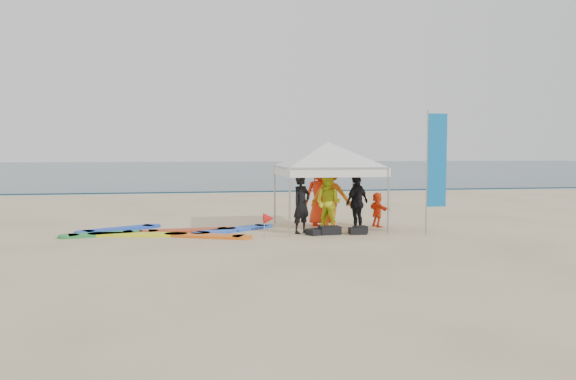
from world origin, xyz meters
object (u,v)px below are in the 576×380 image
(person_orange_b, at_px, (320,195))
(canopy_tent, at_px, (328,142))
(marker_pennant, at_px, (269,218))
(person_seated, at_px, (377,210))
(person_black_b, at_px, (357,203))
(feather_flag, at_px, (436,162))
(person_orange_a, at_px, (331,196))
(person_black_a, at_px, (302,204))
(surfboard_spread, at_px, (168,232))
(person_yellow, at_px, (328,203))

(person_orange_b, bearing_deg, canopy_tent, 101.22)
(person_orange_b, height_order, marker_pennant, person_orange_b)
(canopy_tent, bearing_deg, person_seated, 7.27)
(person_black_b, relative_size, feather_flag, 0.48)
(person_orange_a, distance_m, person_orange_b, 0.54)
(person_orange_b, xyz_separation_m, feather_flag, (2.63, -2.39, 1.05))
(person_black_a, bearing_deg, feather_flag, -49.63)
(surfboard_spread, bearing_deg, person_black_a, -9.70)
(person_black_a, distance_m, person_seated, 2.69)
(person_seated, height_order, feather_flag, feather_flag)
(canopy_tent, bearing_deg, person_yellow, -101.44)
(person_black_a, distance_m, feather_flag, 3.80)
(person_yellow, height_order, feather_flag, feather_flag)
(person_black_b, bearing_deg, person_black_a, -31.34)
(person_orange_b, xyz_separation_m, person_seated, (1.61, -0.58, -0.41))
(person_black_b, bearing_deg, person_orange_a, -95.03)
(feather_flag, distance_m, surfboard_spread, 7.56)
(person_orange_b, xyz_separation_m, canopy_tent, (0.03, -0.78, 1.59))
(person_yellow, distance_m, marker_pennant, 1.99)
(canopy_tent, bearing_deg, feather_flag, -31.73)
(person_black_b, bearing_deg, surfboard_spread, -42.40)
(person_black_a, height_order, marker_pennant, person_black_a)
(person_black_a, relative_size, person_orange_b, 0.88)
(person_orange_a, relative_size, surfboard_spread, 0.34)
(marker_pennant, bearing_deg, canopy_tent, 33.25)
(person_orange_a, bearing_deg, person_seated, -156.10)
(canopy_tent, relative_size, surfboard_spread, 0.69)
(person_black_b, xyz_separation_m, marker_pennant, (-2.61, -0.68, -0.31))
(person_orange_a, bearing_deg, surfboard_spread, 32.12)
(person_black_a, height_order, person_yellow, person_black_a)
(marker_pennant, bearing_deg, person_black_a, 27.12)
(person_orange_b, bearing_deg, surfboard_spread, 20.03)
(feather_flag, height_order, surfboard_spread, feather_flag)
(person_orange_a, xyz_separation_m, person_black_b, (0.54, -0.85, -0.14))
(person_black_a, bearing_deg, canopy_tent, 3.13)
(canopy_tent, relative_size, feather_flag, 1.14)
(feather_flag, bearing_deg, person_black_a, 166.22)
(person_black_b, relative_size, person_orange_b, 0.87)
(person_yellow, bearing_deg, person_black_a, -122.20)
(person_orange_b, xyz_separation_m, surfboard_spread, (-4.52, -0.90, -0.90))
(person_yellow, bearing_deg, marker_pennant, -117.36)
(person_black_a, distance_m, person_orange_b, 1.77)
(person_orange_b, relative_size, canopy_tent, 0.49)
(person_orange_a, height_order, feather_flag, feather_flag)
(person_seated, bearing_deg, person_orange_a, 72.22)
(marker_pennant, bearing_deg, person_orange_b, 47.39)
(canopy_tent, xyz_separation_m, surfboard_spread, (-4.56, -0.12, -2.49))
(person_seated, bearing_deg, person_black_b, 117.00)
(person_orange_b, relative_size, feather_flag, 0.55)
(marker_pennant, distance_m, surfboard_spread, 2.92)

